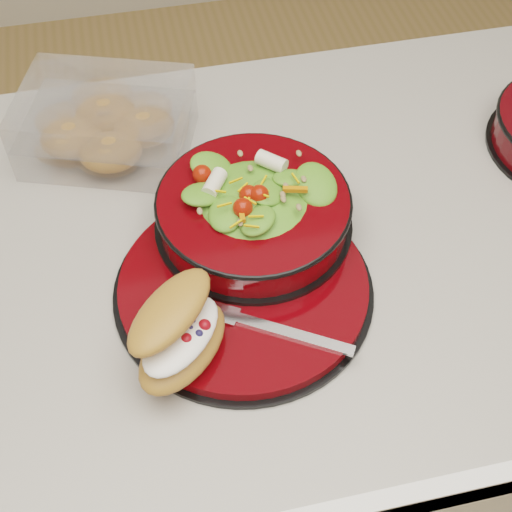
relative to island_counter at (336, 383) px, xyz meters
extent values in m
cube|color=#B08347|center=(0.00, 0.00, -0.46)|extent=(4.00, 4.00, 0.01)
cube|color=white|center=(0.00, 0.00, -0.02)|extent=(1.16, 0.66, 0.86)
cube|color=#AEAA9F|center=(0.00, 0.00, 0.43)|extent=(1.24, 0.74, 0.04)
cube|color=white|center=(0.00, -0.36, 0.43)|extent=(1.24, 0.02, 0.05)
cylinder|color=black|center=(-0.18, -0.08, 0.45)|extent=(0.32, 0.32, 0.01)
cylinder|color=#5F0305|center=(-0.18, -0.08, 0.46)|extent=(0.30, 0.30, 0.01)
torus|color=black|center=(-0.17, -0.09, 0.46)|extent=(0.17, 0.17, 0.01)
cylinder|color=black|center=(-0.15, 0.01, 0.47)|extent=(0.25, 0.25, 0.01)
cylinder|color=#5F0305|center=(-0.15, 0.01, 0.49)|extent=(0.24, 0.24, 0.04)
torus|color=black|center=(-0.15, 0.01, 0.51)|extent=(0.24, 0.24, 0.01)
ellipsoid|color=#447921|center=(-0.15, 0.01, 0.51)|extent=(0.20, 0.20, 0.08)
sphere|color=#BB1507|center=(-0.10, 0.01, 0.56)|extent=(0.02, 0.02, 0.02)
sphere|color=#BB1507|center=(-0.15, 0.06, 0.56)|extent=(0.02, 0.02, 0.02)
sphere|color=#BB1507|center=(-0.20, 0.01, 0.56)|extent=(0.02, 0.02, 0.02)
sphere|color=#BB1507|center=(-0.15, -0.04, 0.56)|extent=(0.02, 0.02, 0.02)
cylinder|color=silver|center=(-0.12, 0.05, 0.56)|extent=(0.04, 0.04, 0.02)
cylinder|color=silver|center=(-0.19, 0.03, 0.56)|extent=(0.04, 0.04, 0.02)
cube|color=orange|center=(-0.17, -0.03, 0.56)|extent=(0.03, 0.03, 0.01)
cube|color=orange|center=(-0.10, 0.00, 0.56)|extent=(0.03, 0.02, 0.01)
ellipsoid|color=#BD7739|center=(-0.27, -0.16, 0.48)|extent=(0.14, 0.15, 0.04)
ellipsoid|color=white|center=(-0.27, -0.16, 0.51)|extent=(0.12, 0.12, 0.02)
ellipsoid|color=#BD7739|center=(-0.27, -0.15, 0.53)|extent=(0.13, 0.14, 0.03)
sphere|color=#B70D13|center=(-0.29, -0.16, 0.51)|extent=(0.01, 0.01, 0.01)
sphere|color=#B70D13|center=(-0.26, -0.17, 0.51)|extent=(0.01, 0.01, 0.01)
sphere|color=#B70D13|center=(-0.24, -0.16, 0.51)|extent=(0.01, 0.01, 0.01)
sphere|color=#191947|center=(-0.27, -0.16, 0.51)|extent=(0.01, 0.01, 0.01)
sphere|color=#191947|center=(-0.25, -0.16, 0.51)|extent=(0.01, 0.01, 0.01)
sphere|color=#191947|center=(-0.27, -0.17, 0.51)|extent=(0.01, 0.01, 0.01)
sphere|color=#191947|center=(-0.25, -0.17, 0.51)|extent=(0.01, 0.01, 0.01)
sphere|color=#191947|center=(-0.28, -0.17, 0.51)|extent=(0.01, 0.01, 0.01)
sphere|color=#191947|center=(-0.25, -0.15, 0.51)|extent=(0.01, 0.01, 0.01)
cube|color=silver|center=(-0.14, -0.16, 0.47)|extent=(0.13, 0.09, 0.00)
cube|color=silver|center=(-0.22, -0.12, 0.47)|extent=(0.05, 0.04, 0.00)
cube|color=white|center=(-0.32, 0.21, 0.47)|extent=(0.27, 0.23, 0.05)
cube|color=white|center=(-0.32, 0.21, 0.52)|extent=(0.27, 0.23, 0.04)
ellipsoid|color=#BD7739|center=(-0.37, 0.21, 0.47)|extent=(0.09, 0.07, 0.04)
ellipsoid|color=#BD7739|center=(-0.26, 0.21, 0.47)|extent=(0.09, 0.07, 0.04)
ellipsoid|color=#BD7739|center=(-0.32, 0.25, 0.47)|extent=(0.09, 0.07, 0.04)
ellipsoid|color=#BD7739|center=(-0.32, 0.17, 0.47)|extent=(0.09, 0.07, 0.04)
camera|label=1|loc=(-0.28, -0.58, 1.15)|focal=50.00mm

